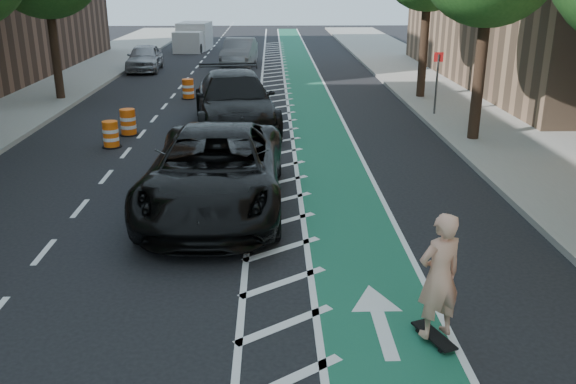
{
  "coord_description": "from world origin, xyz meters",
  "views": [
    {
      "loc": [
        1.32,
        -11.06,
        5.12
      ],
      "look_at": [
        1.63,
        0.33,
        1.1
      ],
      "focal_mm": 38.0,
      "sensor_mm": 36.0,
      "label": 1
    }
  ],
  "objects_px": {
    "suv_far": "(235,101)",
    "barrel_a": "(111,135)",
    "skateboarder": "(439,276)",
    "suv_near": "(215,170)"
  },
  "relations": [
    {
      "from": "barrel_a",
      "to": "suv_far",
      "type": "bearing_deg",
      "value": 33.97
    },
    {
      "from": "skateboarder",
      "to": "suv_far",
      "type": "relative_size",
      "value": 0.29
    },
    {
      "from": "suv_far",
      "to": "barrel_a",
      "type": "distance_m",
      "value": 4.62
    },
    {
      "from": "suv_far",
      "to": "barrel_a",
      "type": "xyz_separation_m",
      "value": [
        -3.8,
        -2.56,
        -0.58
      ]
    },
    {
      "from": "skateboarder",
      "to": "barrel_a",
      "type": "bearing_deg",
      "value": -77.15
    },
    {
      "from": "skateboarder",
      "to": "suv_near",
      "type": "height_order",
      "value": "skateboarder"
    },
    {
      "from": "suv_near",
      "to": "suv_far",
      "type": "relative_size",
      "value": 0.99
    },
    {
      "from": "skateboarder",
      "to": "suv_far",
      "type": "distance_m",
      "value": 14.26
    },
    {
      "from": "suv_far",
      "to": "barrel_a",
      "type": "relative_size",
      "value": 7.97
    },
    {
      "from": "barrel_a",
      "to": "skateboarder",
      "type": "bearing_deg",
      "value": -56.21
    }
  ]
}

